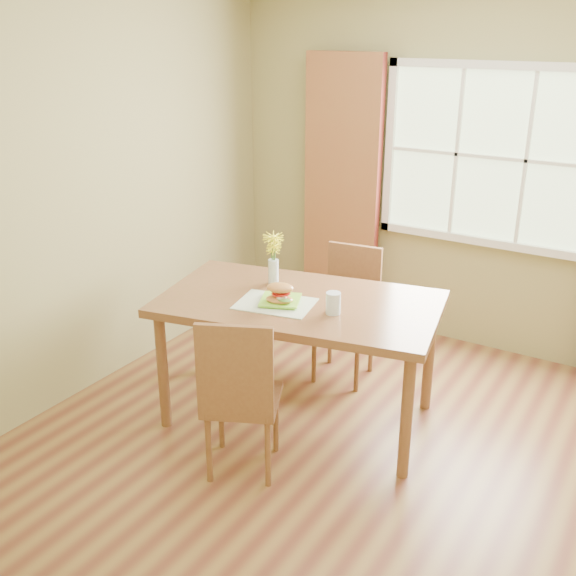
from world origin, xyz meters
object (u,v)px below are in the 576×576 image
at_px(flower_vase, 274,253).
at_px(chair_near, 239,392).
at_px(croissant_sandwich, 280,293).
at_px(water_glass, 333,304).
at_px(chair_far, 348,307).
at_px(dining_table, 299,312).

bearing_deg(flower_vase, chair_near, -69.51).
relative_size(chair_near, croissant_sandwich, 5.04).
height_order(chair_near, water_glass, chair_near).
xyz_separation_m(chair_far, water_glass, (0.28, -0.78, 0.37)).
bearing_deg(chair_far, flower_vase, -122.55).
bearing_deg(croissant_sandwich, dining_table, 51.17).
distance_m(dining_table, croissant_sandwich, 0.22).
bearing_deg(croissant_sandwich, water_glass, -6.67).
height_order(dining_table, chair_near, chair_near).
height_order(water_glass, flower_vase, flower_vase).
bearing_deg(croissant_sandwich, chair_far, 69.33).
bearing_deg(chair_far, croissant_sandwich, -100.21).
height_order(chair_near, chair_far, chair_near).
distance_m(chair_near, croissant_sandwich, 0.67).
height_order(chair_far, water_glass, water_glass).
distance_m(chair_far, flower_vase, 0.81).
bearing_deg(croissant_sandwich, chair_near, -98.54).
distance_m(dining_table, chair_far, 0.74).
relative_size(chair_far, flower_vase, 2.77).
height_order(chair_near, croissant_sandwich, chair_near).
bearing_deg(dining_table, chair_far, 79.30).
height_order(croissant_sandwich, flower_vase, flower_vase).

